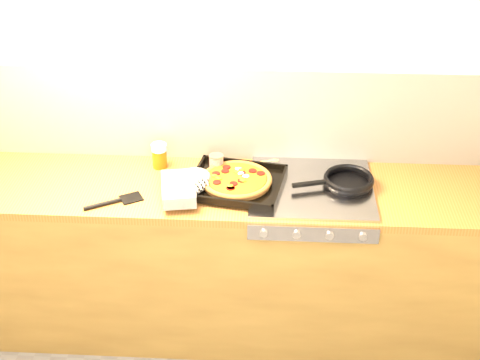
# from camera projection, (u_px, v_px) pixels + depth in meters

# --- Properties ---
(room_shell) EXTENTS (3.20, 3.20, 3.20)m
(room_shell) POSITION_uv_depth(u_px,v_px,m) (224.00, 115.00, 3.41)
(room_shell) COLOR white
(room_shell) RESTS_ON ground
(counter_run) EXTENTS (3.20, 0.62, 0.90)m
(counter_run) POSITION_uv_depth(u_px,v_px,m) (221.00, 258.00, 3.53)
(counter_run) COLOR olive
(counter_run) RESTS_ON ground
(stovetop) EXTENTS (0.60, 0.56, 0.02)m
(stovetop) POSITION_uv_depth(u_px,v_px,m) (311.00, 188.00, 3.27)
(stovetop) COLOR #A3A2A8
(stovetop) RESTS_ON counter_run
(pizza_on_tray) EXTENTS (0.62, 0.49, 0.08)m
(pizza_on_tray) POSITION_uv_depth(u_px,v_px,m) (221.00, 182.00, 3.24)
(pizza_on_tray) COLOR black
(pizza_on_tray) RESTS_ON stovetop
(frying_pan) EXTENTS (0.43, 0.31, 0.04)m
(frying_pan) POSITION_uv_depth(u_px,v_px,m) (347.00, 181.00, 3.27)
(frying_pan) COLOR black
(frying_pan) RESTS_ON stovetop
(tomato_can) EXTENTS (0.09, 0.09, 0.10)m
(tomato_can) POSITION_uv_depth(u_px,v_px,m) (216.00, 164.00, 3.38)
(tomato_can) COLOR #A50D14
(tomato_can) RESTS_ON counter_run
(juice_glass) EXTENTS (0.09, 0.09, 0.13)m
(juice_glass) POSITION_uv_depth(u_px,v_px,m) (159.00, 156.00, 3.42)
(juice_glass) COLOR #E9500D
(juice_glass) RESTS_ON counter_run
(wooden_spoon) EXTENTS (0.29, 0.11, 0.02)m
(wooden_spoon) POSITION_uv_depth(u_px,v_px,m) (258.00, 163.00, 3.47)
(wooden_spoon) COLOR #AF864A
(wooden_spoon) RESTS_ON counter_run
(black_spatula) EXTENTS (0.27, 0.18, 0.02)m
(black_spatula) POSITION_uv_depth(u_px,v_px,m) (114.00, 202.00, 3.16)
(black_spatula) COLOR black
(black_spatula) RESTS_ON counter_run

